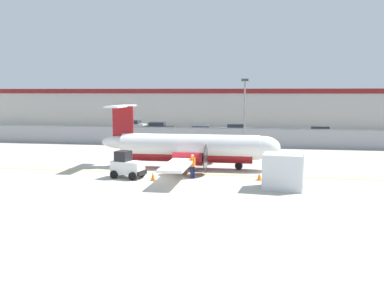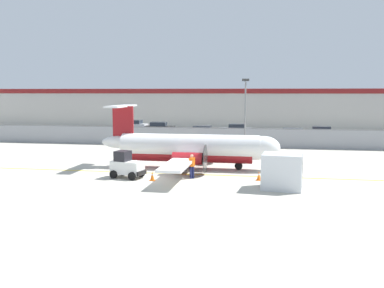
{
  "view_description": "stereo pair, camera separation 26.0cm",
  "coord_description": "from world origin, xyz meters",
  "px_view_note": "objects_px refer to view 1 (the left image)",
  "views": [
    {
      "loc": [
        6.1,
        -28.28,
        6.0
      ],
      "look_at": [
        0.57,
        5.49,
        1.8
      ],
      "focal_mm": 40.0,
      "sensor_mm": 36.0,
      "label": 1
    },
    {
      "loc": [
        6.36,
        -28.24,
        6.0
      ],
      "look_at": [
        0.57,
        5.49,
        1.8
      ],
      "focal_mm": 40.0,
      "sensor_mm": 36.0,
      "label": 2
    }
  ],
  "objects_px": {
    "apron_light_pole": "(245,109)",
    "parked_car_2": "(200,132)",
    "ground_crew_worker": "(192,165)",
    "cargo_container": "(283,171)",
    "parked_car_1": "(158,128)",
    "parked_car_5": "(321,133)",
    "baggage_tug": "(127,166)",
    "parked_car_4": "(290,135)",
    "traffic_cone_near_right": "(259,176)",
    "traffic_cone_near_left": "(153,176)",
    "commuter_airplane": "(193,148)",
    "parked_car_0": "(132,125)",
    "parked_car_3": "(234,130)"
  },
  "relations": [
    {
      "from": "baggage_tug",
      "to": "parked_car_5",
      "type": "bearing_deg",
      "value": 72.6
    },
    {
      "from": "apron_light_pole",
      "to": "parked_car_4",
      "type": "bearing_deg",
      "value": 60.73
    },
    {
      "from": "traffic_cone_near_left",
      "to": "parked_car_4",
      "type": "relative_size",
      "value": 0.15
    },
    {
      "from": "ground_crew_worker",
      "to": "traffic_cone_near_left",
      "type": "height_order",
      "value": "ground_crew_worker"
    },
    {
      "from": "traffic_cone_near_right",
      "to": "parked_car_0",
      "type": "relative_size",
      "value": 0.15
    },
    {
      "from": "parked_car_4",
      "to": "parked_car_5",
      "type": "height_order",
      "value": "same"
    },
    {
      "from": "parked_car_4",
      "to": "parked_car_5",
      "type": "xyz_separation_m",
      "value": [
        3.92,
        3.17,
        0.0
      ]
    },
    {
      "from": "parked_car_0",
      "to": "parked_car_2",
      "type": "height_order",
      "value": "same"
    },
    {
      "from": "commuter_airplane",
      "to": "baggage_tug",
      "type": "height_order",
      "value": "commuter_airplane"
    },
    {
      "from": "parked_car_0",
      "to": "apron_light_pole",
      "type": "relative_size",
      "value": 0.6
    },
    {
      "from": "traffic_cone_near_left",
      "to": "parked_car_3",
      "type": "relative_size",
      "value": 0.15
    },
    {
      "from": "cargo_container",
      "to": "apron_light_pole",
      "type": "distance_m",
      "value": 16.91
    },
    {
      "from": "commuter_airplane",
      "to": "parked_car_5",
      "type": "height_order",
      "value": "commuter_airplane"
    },
    {
      "from": "traffic_cone_near_left",
      "to": "parked_car_1",
      "type": "relative_size",
      "value": 0.15
    },
    {
      "from": "parked_car_4",
      "to": "apron_light_pole",
      "type": "xyz_separation_m",
      "value": [
        -5.12,
        -9.14,
        3.41
      ]
    },
    {
      "from": "ground_crew_worker",
      "to": "parked_car_1",
      "type": "bearing_deg",
      "value": -31.07
    },
    {
      "from": "parked_car_2",
      "to": "traffic_cone_near_left",
      "type": "bearing_deg",
      "value": 90.29
    },
    {
      "from": "parked_car_0",
      "to": "parked_car_1",
      "type": "relative_size",
      "value": 1.03
    },
    {
      "from": "traffic_cone_near_right",
      "to": "parked_car_5",
      "type": "height_order",
      "value": "parked_car_5"
    },
    {
      "from": "baggage_tug",
      "to": "ground_crew_worker",
      "type": "relative_size",
      "value": 1.49
    },
    {
      "from": "ground_crew_worker",
      "to": "parked_car_2",
      "type": "height_order",
      "value": "same"
    },
    {
      "from": "ground_crew_worker",
      "to": "traffic_cone_near_left",
      "type": "relative_size",
      "value": 2.66
    },
    {
      "from": "baggage_tug",
      "to": "commuter_airplane",
      "type": "bearing_deg",
      "value": 62.52
    },
    {
      "from": "baggage_tug",
      "to": "parked_car_1",
      "type": "xyz_separation_m",
      "value": [
        -5.37,
        30.9,
        0.04
      ]
    },
    {
      "from": "baggage_tug",
      "to": "ground_crew_worker",
      "type": "height_order",
      "value": "baggage_tug"
    },
    {
      "from": "commuter_airplane",
      "to": "parked_car_4",
      "type": "relative_size",
      "value": 3.71
    },
    {
      "from": "parked_car_0",
      "to": "parked_car_5",
      "type": "height_order",
      "value": "same"
    },
    {
      "from": "baggage_tug",
      "to": "parked_car_5",
      "type": "distance_m",
      "value": 31.61
    },
    {
      "from": "apron_light_pole",
      "to": "parked_car_2",
      "type": "bearing_deg",
      "value": 119.52
    },
    {
      "from": "commuter_airplane",
      "to": "parked_car_5",
      "type": "relative_size",
      "value": 3.72
    },
    {
      "from": "parked_car_4",
      "to": "apron_light_pole",
      "type": "bearing_deg",
      "value": 56.22
    },
    {
      "from": "ground_crew_worker",
      "to": "cargo_container",
      "type": "height_order",
      "value": "cargo_container"
    },
    {
      "from": "parked_car_1",
      "to": "parked_car_2",
      "type": "distance_m",
      "value": 8.97
    },
    {
      "from": "parked_car_1",
      "to": "parked_car_5",
      "type": "height_order",
      "value": "same"
    },
    {
      "from": "parked_car_0",
      "to": "parked_car_4",
      "type": "height_order",
      "value": "same"
    },
    {
      "from": "parked_car_1",
      "to": "parked_car_2",
      "type": "height_order",
      "value": "same"
    },
    {
      "from": "parked_car_4",
      "to": "apron_light_pole",
      "type": "relative_size",
      "value": 0.59
    },
    {
      "from": "parked_car_4",
      "to": "traffic_cone_near_right",
      "type": "bearing_deg",
      "value": 76.89
    },
    {
      "from": "baggage_tug",
      "to": "parked_car_0",
      "type": "xyz_separation_m",
      "value": [
        -10.32,
        34.49,
        0.04
      ]
    },
    {
      "from": "parked_car_1",
      "to": "parked_car_3",
      "type": "relative_size",
      "value": 0.97
    },
    {
      "from": "commuter_airplane",
      "to": "parked_car_5",
      "type": "distance_m",
      "value": 25.77
    },
    {
      "from": "parked_car_0",
      "to": "parked_car_2",
      "type": "relative_size",
      "value": 1.03
    },
    {
      "from": "commuter_airplane",
      "to": "apron_light_pole",
      "type": "xyz_separation_m",
      "value": [
        3.56,
        10.16,
        2.7
      ]
    },
    {
      "from": "baggage_tug",
      "to": "ground_crew_worker",
      "type": "distance_m",
      "value": 4.59
    },
    {
      "from": "traffic_cone_near_right",
      "to": "apron_light_pole",
      "type": "relative_size",
      "value": 0.09
    },
    {
      "from": "traffic_cone_near_right",
      "to": "baggage_tug",
      "type": "bearing_deg",
      "value": -176.02
    },
    {
      "from": "parked_car_2",
      "to": "parked_car_4",
      "type": "relative_size",
      "value": 0.98
    },
    {
      "from": "traffic_cone_near_right",
      "to": "apron_light_pole",
      "type": "height_order",
      "value": "apron_light_pole"
    },
    {
      "from": "commuter_airplane",
      "to": "parked_car_1",
      "type": "xyz_separation_m",
      "value": [
        -9.33,
        26.45,
        -0.71
      ]
    },
    {
      "from": "baggage_tug",
      "to": "parked_car_4",
      "type": "distance_m",
      "value": 26.91
    }
  ]
}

